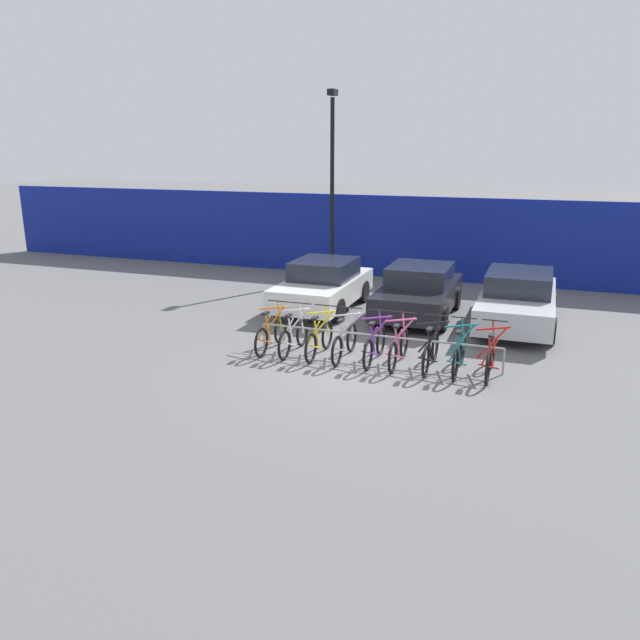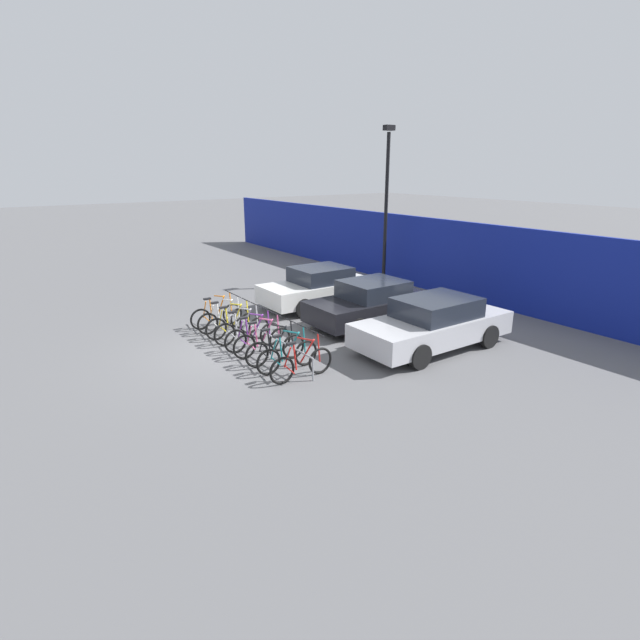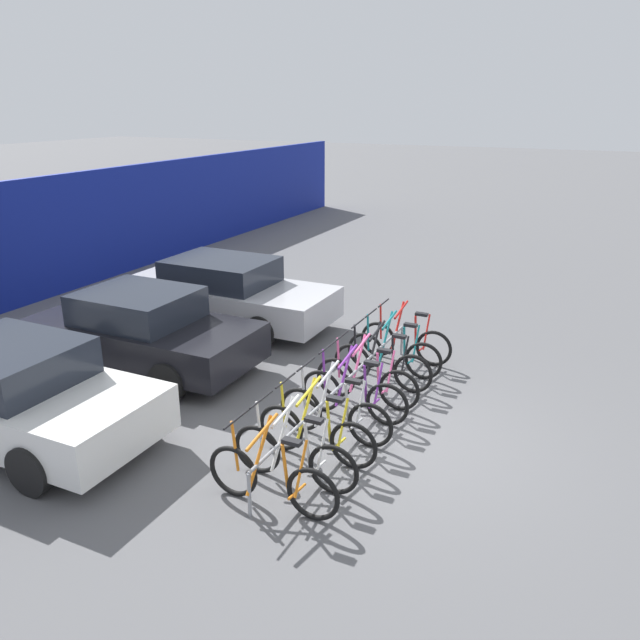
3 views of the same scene
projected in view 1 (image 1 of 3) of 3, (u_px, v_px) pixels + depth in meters
name	position (u px, v px, depth m)	size (l,w,h in m)	color
ground_plane	(357.00, 369.00, 12.97)	(120.00, 120.00, 0.00)	#59595B
hoarding_wall	(438.00, 239.00, 21.19)	(36.00, 0.16, 2.83)	navy
bike_rack	(376.00, 338.00, 13.37)	(5.36, 0.04, 0.57)	gray
bicycle_orange	(271.00, 334.00, 14.06)	(0.68, 1.71, 1.05)	black
bicycle_white	(294.00, 336.00, 13.88)	(0.68, 1.71, 1.05)	black
bicycle_yellow	(319.00, 339.00, 13.68)	(0.68, 1.71, 1.05)	black
bicycle_silver	(345.00, 342.00, 13.49)	(0.68, 1.71, 1.05)	black
bicycle_purple	(375.00, 345.00, 13.27)	(0.68, 1.71, 1.05)	black
bicycle_pink	(399.00, 348.00, 13.10)	(0.68, 1.71, 1.05)	black
bicycle_black	(431.00, 351.00, 12.87)	(0.68, 1.71, 1.05)	black
bicycle_teal	(459.00, 354.00, 12.68)	(0.68, 1.71, 1.05)	black
bicycle_red	(491.00, 358.00, 12.48)	(0.68, 1.71, 1.05)	black
car_white	(323.00, 285.00, 17.58)	(1.91, 4.06, 1.40)	silver
car_black	(419.00, 292.00, 16.78)	(1.91, 4.01, 1.40)	black
car_silver	(518.00, 299.00, 15.95)	(1.91, 4.55, 1.40)	#B7B7BC
lamp_post	(332.00, 177.00, 20.87)	(0.24, 0.44, 6.25)	black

